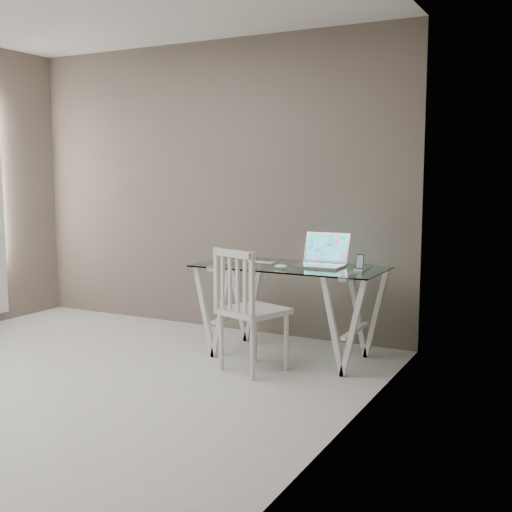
{
  "coord_description": "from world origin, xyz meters",
  "views": [
    {
      "loc": [
        3.19,
        -2.99,
        1.47
      ],
      "look_at": [
        0.96,
        1.32,
        0.85
      ],
      "focal_mm": 45.0,
      "sensor_mm": 36.0,
      "label": 1
    }
  ],
  "objects": [
    {
      "name": "desk",
      "position": [
        1.11,
        1.62,
        0.38
      ],
      "size": [
        1.5,
        0.7,
        0.75
      ],
      "color": "silver",
      "rests_on": "ground"
    },
    {
      "name": "chair",
      "position": [
        0.99,
        1.1,
        0.51
      ],
      "size": [
        0.54,
        0.54,
        0.93
      ],
      "rotation": [
        0.0,
        0.0,
        -0.34
      ],
      "color": "silver",
      "rests_on": "ground"
    },
    {
      "name": "keyboard",
      "position": [
        0.82,
        1.66,
        0.75
      ],
      "size": [
        0.26,
        0.11,
        0.01
      ],
      "primitive_type": "cube",
      "color": "silver",
      "rests_on": "desk"
    },
    {
      "name": "room",
      "position": [
        -0.06,
        0.02,
        1.72
      ],
      "size": [
        4.5,
        4.52,
        2.71
      ],
      "color": "#B9B6B1",
      "rests_on": "ground"
    },
    {
      "name": "mouse",
      "position": [
        1.12,
        1.44,
        0.76
      ],
      "size": [
        0.11,
        0.06,
        0.03
      ],
      "primitive_type": "ellipsoid",
      "color": "white",
      "rests_on": "desk"
    },
    {
      "name": "phone_dock",
      "position": [
        1.69,
        1.62,
        0.78
      ],
      "size": [
        0.07,
        0.07,
        0.12
      ],
      "color": "white",
      "rests_on": "desk"
    },
    {
      "name": "laptop",
      "position": [
        1.34,
        1.74,
        0.81
      ],
      "size": [
        0.37,
        0.34,
        0.25
      ],
      "color": "silver",
      "rests_on": "desk"
    }
  ]
}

